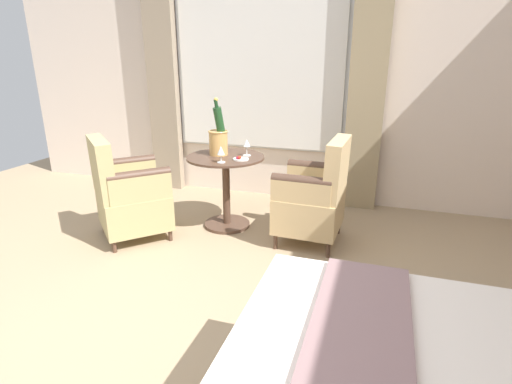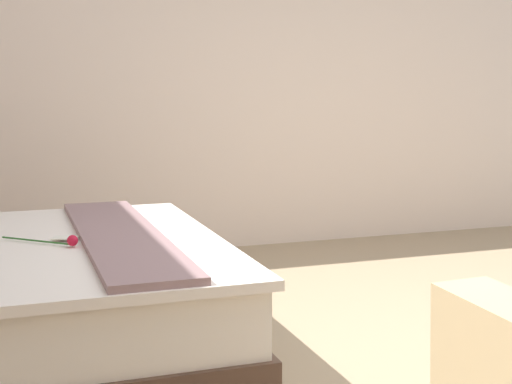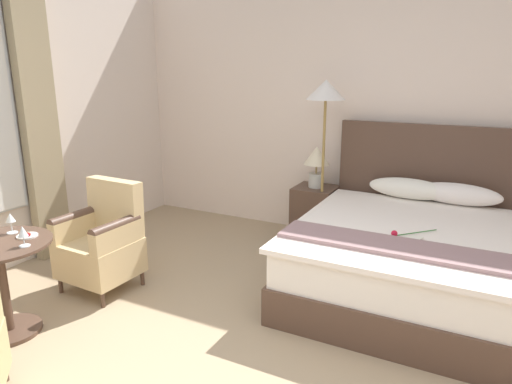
{
  "view_description": "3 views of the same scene",
  "coord_description": "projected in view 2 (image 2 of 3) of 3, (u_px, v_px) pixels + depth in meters",
  "views": [
    {
      "loc": [
        1.43,
        1.36,
        1.55
      ],
      "look_at": [
        -0.46,
        0.74,
        0.88
      ],
      "focal_mm": 28.0,
      "sensor_mm": 36.0,
      "label": 1
    },
    {
      "loc": [
        -2.62,
        1.81,
        1.28
      ],
      "look_at": [
        -0.35,
        1.02,
        0.94
      ],
      "focal_mm": 50.0,
      "sensor_mm": 36.0,
      "label": 2
    },
    {
      "loc": [
        1.04,
        -1.79,
        1.84
      ],
      "look_at": [
        -0.5,
        1.2,
        0.93
      ],
      "focal_mm": 32.0,
      "sensor_mm": 36.0,
      "label": 3
    }
  ],
  "objects": [
    {
      "name": "ground_plane",
      "position": [
        443.0,
        377.0,
        3.22
      ],
      "size": [
        7.62,
        7.62,
        0.0
      ],
      "primitive_type": "plane",
      "color": "tan"
    },
    {
      "name": "wall_far_side",
      "position": [
        240.0,
        63.0,
        5.77
      ],
      "size": [
        0.12,
        6.24,
        3.01
      ],
      "color": "beige",
      "rests_on": "ground"
    }
  ]
}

